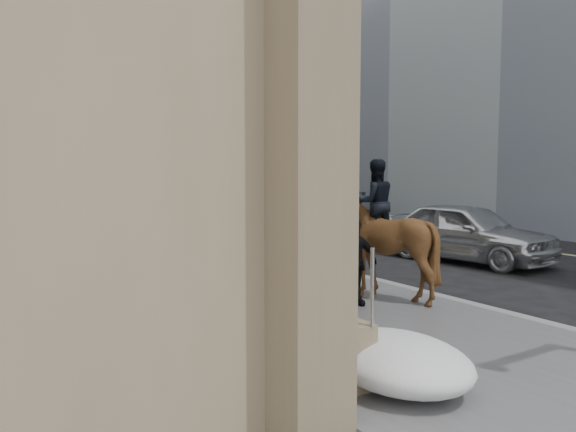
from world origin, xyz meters
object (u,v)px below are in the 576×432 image
(mounted_horse_left, at_px, (308,252))
(mounted_horse_right, at_px, (379,239))
(pedestrian, at_px, (353,262))
(car_silver, at_px, (466,232))
(car_grey, at_px, (324,203))

(mounted_horse_left, relative_size, mounted_horse_right, 0.96)
(pedestrian, height_order, car_silver, pedestrian)
(mounted_horse_right, height_order, car_grey, mounted_horse_right)
(mounted_horse_left, xyz_separation_m, mounted_horse_right, (1.64, -0.05, 0.13))
(mounted_horse_left, distance_m, mounted_horse_right, 1.65)
(car_silver, relative_size, car_grey, 0.98)
(car_grey, bearing_deg, car_silver, 72.92)
(car_grey, bearing_deg, mounted_horse_right, 60.04)
(mounted_horse_right, relative_size, pedestrian, 1.68)
(car_silver, distance_m, car_grey, 14.61)
(mounted_horse_right, bearing_deg, pedestrian, 33.52)
(mounted_horse_left, xyz_separation_m, pedestrian, (0.85, -0.25, -0.22))
(car_silver, xyz_separation_m, car_grey, (5.00, 13.73, -0.12))
(mounted_horse_left, bearing_deg, mounted_horse_right, 174.12)
(pedestrian, xyz_separation_m, car_grey, (11.25, 16.36, -0.19))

